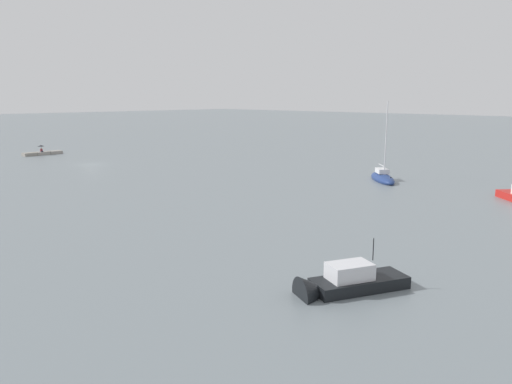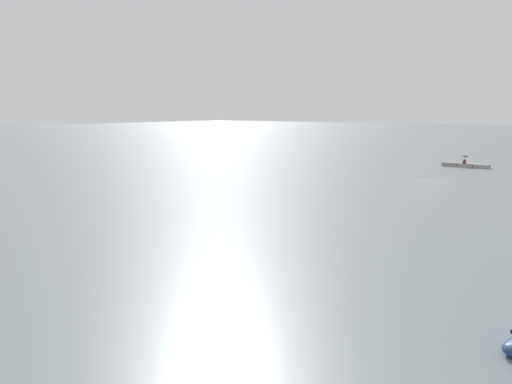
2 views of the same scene
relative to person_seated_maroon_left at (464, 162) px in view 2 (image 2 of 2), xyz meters
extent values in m
plane|color=slate|center=(-0.20, 18.55, -0.82)|extent=(500.00, 500.00, 0.00)
cube|color=gray|center=(-2.51, -0.17, -0.54)|extent=(2.23, 1.66, 0.57)
cube|color=gray|center=(-0.20, -0.17, -0.54)|extent=(2.23, 1.66, 0.57)
cube|color=gray|center=(2.11, -0.17, -0.54)|extent=(2.23, 1.66, 0.57)
cube|color=#1E2333|center=(0.03, 0.19, -0.17)|extent=(0.41, 0.46, 0.16)
cube|color=maroon|center=(-0.01, -0.08, 0.01)|extent=(0.42, 0.27, 0.52)
sphere|color=tan|center=(-0.01, -0.08, 0.37)|extent=(0.22, 0.22, 0.22)
cylinder|color=black|center=(-0.01, -0.17, 0.27)|extent=(0.02, 0.02, 1.05)
cone|color=black|center=(-0.01, -0.17, 0.85)|extent=(1.21, 1.21, 0.21)
sphere|color=black|center=(-0.01, -0.17, 0.99)|extent=(0.05, 0.05, 0.05)
sphere|color=black|center=(-16.47, 61.47, 0.15)|extent=(0.17, 0.17, 0.17)
camera|label=1|loc=(36.14, 90.73, 9.67)|focal=34.52mm
camera|label=2|loc=(-18.83, 80.12, 7.95)|focal=34.55mm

